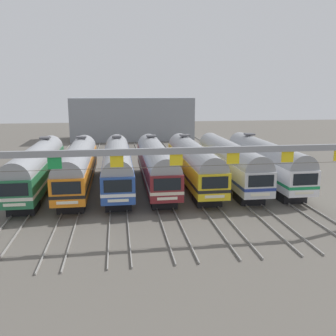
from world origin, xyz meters
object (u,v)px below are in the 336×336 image
(commuter_train_white, at_px, (265,160))
(commuter_train_orange, at_px, (78,165))
(commuter_train_green, at_px, (37,166))
(commuter_train_blue, at_px, (117,164))
(catenary_gantry, at_px, (176,163))
(commuter_train_maroon, at_px, (156,163))
(commuter_train_yellow, at_px, (193,162))
(commuter_train_silver, at_px, (229,161))

(commuter_train_white, bearing_deg, commuter_train_orange, 180.00)
(commuter_train_green, bearing_deg, commuter_train_blue, 0.00)
(catenary_gantry, bearing_deg, commuter_train_maroon, 90.00)
(commuter_train_orange, distance_m, commuter_train_maroon, 8.12)
(commuter_train_maroon, xyz_separation_m, commuter_train_white, (12.18, 0.00, 0.00))
(commuter_train_orange, height_order, catenary_gantry, catenary_gantry)
(commuter_train_white, relative_size, catenary_gantry, 0.61)
(commuter_train_green, relative_size, commuter_train_maroon, 1.00)
(commuter_train_orange, xyz_separation_m, commuter_train_maroon, (8.12, 0.00, 0.00))
(commuter_train_yellow, bearing_deg, catenary_gantry, -106.73)
(commuter_train_green, xyz_separation_m, commuter_train_yellow, (16.24, 0.00, 0.00))
(commuter_train_blue, height_order, commuter_train_maroon, same)
(commuter_train_green, xyz_separation_m, commuter_train_white, (24.35, 0.00, 0.00))
(commuter_train_maroon, height_order, catenary_gantry, catenary_gantry)
(commuter_train_blue, bearing_deg, commuter_train_green, 180.00)
(commuter_train_white, bearing_deg, commuter_train_yellow, 180.00)
(commuter_train_orange, distance_m, commuter_train_blue, 4.06)
(commuter_train_blue, height_order, commuter_train_yellow, same)
(commuter_train_orange, xyz_separation_m, commuter_train_yellow, (12.18, 0.00, 0.00))
(commuter_train_white, bearing_deg, commuter_train_blue, 180.00)
(commuter_train_maroon, relative_size, commuter_train_white, 1.00)
(commuter_train_green, bearing_deg, commuter_train_maroon, 0.00)
(commuter_train_silver, xyz_separation_m, commuter_train_white, (4.06, 0.00, 0.00))
(commuter_train_green, height_order, commuter_train_white, same)
(commuter_train_green, distance_m, commuter_train_maroon, 12.18)
(commuter_train_silver, distance_m, commuter_train_white, 4.06)
(catenary_gantry, bearing_deg, commuter_train_green, 132.05)
(commuter_train_maroon, relative_size, catenary_gantry, 0.61)
(commuter_train_blue, xyz_separation_m, commuter_train_white, (16.24, 0.00, 0.00))
(commuter_train_green, bearing_deg, catenary_gantry, -47.95)
(commuter_train_blue, relative_size, commuter_train_yellow, 1.00)
(commuter_train_yellow, xyz_separation_m, commuter_train_silver, (4.06, -0.00, -0.00))
(commuter_train_green, relative_size, commuter_train_yellow, 1.00)
(commuter_train_maroon, xyz_separation_m, commuter_train_silver, (8.12, -0.00, -0.00))
(commuter_train_green, bearing_deg, commuter_train_silver, -0.01)
(commuter_train_maroon, bearing_deg, commuter_train_green, 180.00)
(commuter_train_orange, xyz_separation_m, commuter_train_silver, (16.24, -0.00, -0.00))
(commuter_train_white, xyz_separation_m, catenary_gantry, (-12.18, -13.50, 2.74))
(commuter_train_white, bearing_deg, commuter_train_silver, -179.94)
(commuter_train_maroon, relative_size, commuter_train_yellow, 1.00)
(commuter_train_silver, bearing_deg, commuter_train_green, 179.99)
(commuter_train_yellow, height_order, commuter_train_white, same)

